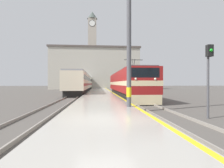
# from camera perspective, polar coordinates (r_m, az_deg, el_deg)

# --- Properties ---
(ground_plane) EXTENTS (200.00, 200.00, 0.00)m
(ground_plane) POSITION_cam_1_polar(r_m,az_deg,el_deg) (37.16, -4.18, -2.63)
(ground_plane) COLOR #514C47
(platform) EXTENTS (4.33, 140.00, 0.39)m
(platform) POSITION_cam_1_polar(r_m,az_deg,el_deg) (32.15, -4.10, -2.72)
(platform) COLOR #ADA89E
(platform) RESTS_ON ground
(rail_track_near) EXTENTS (2.84, 140.00, 0.16)m
(rail_track_near) POSITION_cam_1_polar(r_m,az_deg,el_deg) (32.39, 2.11, -2.99)
(rail_track_near) COLOR #514C47
(rail_track_near) RESTS_ON ground
(rail_track_far) EXTENTS (2.83, 140.00, 0.16)m
(rail_track_far) POSITION_cam_1_polar(r_m,az_deg,el_deg) (32.32, -10.36, -3.00)
(rail_track_far) COLOR #514C47
(rail_track_far) RESTS_ON ground
(locomotive_train) EXTENTS (2.92, 19.18, 4.39)m
(locomotive_train) POSITION_cam_1_polar(r_m,az_deg,el_deg) (23.54, 4.67, 0.02)
(locomotive_train) COLOR black
(locomotive_train) RESTS_ON ground
(passenger_train) EXTENTS (2.92, 31.89, 3.63)m
(passenger_train) POSITION_cam_1_polar(r_m,az_deg,el_deg) (37.81, -9.53, 0.41)
(passenger_train) COLOR black
(passenger_train) RESTS_ON ground
(catenary_mast) EXTENTS (2.20, 0.30, 8.92)m
(catenary_mast) POSITION_cam_1_polar(r_m,az_deg,el_deg) (11.25, 5.81, 15.31)
(catenary_mast) COLOR #4C4C51
(catenary_mast) RESTS_ON platform
(clock_tower) EXTENTS (3.79, 3.79, 28.63)m
(clock_tower) POSITION_cam_1_polar(r_m,az_deg,el_deg) (66.90, -6.45, 11.55)
(clock_tower) COLOR #ADA393
(clock_tower) RESTS_ON ground
(station_building) EXTENTS (28.39, 7.12, 13.34)m
(station_building) POSITION_cam_1_polar(r_m,az_deg,el_deg) (56.50, -5.56, 5.14)
(station_building) COLOR #B7B2A3
(station_building) RESTS_ON ground
(signal_post) EXTENTS (0.30, 0.39, 3.80)m
(signal_post) POSITION_cam_1_polar(r_m,az_deg,el_deg) (10.31, 29.06, 4.28)
(signal_post) COLOR #4C4C51
(signal_post) RESTS_ON ground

